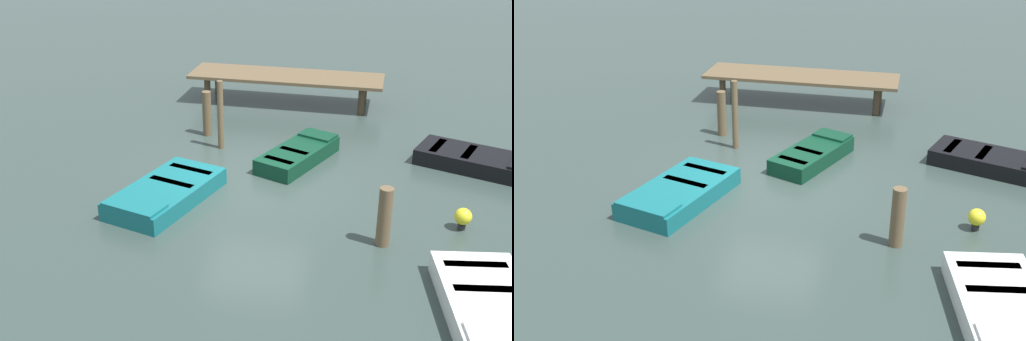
{
  "view_description": "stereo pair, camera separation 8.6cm",
  "coord_description": "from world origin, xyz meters",
  "views": [
    {
      "loc": [
        2.82,
        -13.29,
        6.61
      ],
      "look_at": [
        0.0,
        0.0,
        0.35
      ],
      "focal_mm": 44.18,
      "sensor_mm": 36.0,
      "label": 1
    },
    {
      "loc": [
        2.91,
        -13.27,
        6.61
      ],
      "look_at": [
        0.0,
        0.0,
        0.35
      ],
      "focal_mm": 44.18,
      "sensor_mm": 36.0,
      "label": 2
    }
  ],
  "objects": [
    {
      "name": "ground_plane",
      "position": [
        0.0,
        0.0,
        0.0
      ],
      "size": [
        80.0,
        80.0,
        0.0
      ],
      "primitive_type": "plane",
      "color": "#33423D"
    },
    {
      "name": "dock_segment",
      "position": [
        -0.31,
        6.14,
        0.85
      ],
      "size": [
        6.21,
        1.82,
        0.95
      ],
      "rotation": [
        0.0,
        0.0,
        -0.02
      ],
      "color": "brown",
      "rests_on": "ground_plane"
    },
    {
      "name": "rowboat_teal",
      "position": [
        -1.8,
        -1.32,
        0.22
      ],
      "size": [
        2.2,
        3.18,
        0.46
      ],
      "rotation": [
        0.0,
        0.0,
        4.43
      ],
      "color": "#14666B",
      "rests_on": "ground_plane"
    },
    {
      "name": "rowboat_white",
      "position": [
        4.84,
        -4.15,
        0.22
      ],
      "size": [
        1.84,
        2.9,
        0.46
      ],
      "rotation": [
        0.0,
        0.0,
        4.87
      ],
      "color": "silver",
      "rests_on": "ground_plane"
    },
    {
      "name": "rowboat_dark_green",
      "position": [
        0.8,
        1.49,
        0.22
      ],
      "size": [
        1.96,
        2.79,
        0.46
      ],
      "rotation": [
        0.0,
        0.0,
        1.17
      ],
      "color": "#0C3823",
      "rests_on": "ground_plane"
    },
    {
      "name": "rowboat_black",
      "position": [
        5.28,
        2.04,
        0.22
      ],
      "size": [
        3.18,
        2.21,
        0.46
      ],
      "rotation": [
        0.0,
        0.0,
        5.93
      ],
      "color": "black",
      "rests_on": "ground_plane"
    },
    {
      "name": "mooring_piling_far_right",
      "position": [
        -1.39,
        1.99,
        0.94
      ],
      "size": [
        0.17,
        0.17,
        1.89
      ],
      "primitive_type": "cylinder",
      "color": "brown",
      "rests_on": "ground_plane"
    },
    {
      "name": "mooring_piling_near_left",
      "position": [
        -2.02,
        2.85,
        0.65
      ],
      "size": [
        0.25,
        0.25,
        1.29
      ],
      "primitive_type": "cylinder",
      "color": "brown",
      "rests_on": "ground_plane"
    },
    {
      "name": "mooring_piling_near_right",
      "position": [
        3.04,
        -2.2,
        0.63
      ],
      "size": [
        0.28,
        0.28,
        1.25
      ],
      "primitive_type": "cylinder",
      "color": "brown",
      "rests_on": "ground_plane"
    },
    {
      "name": "marker_buoy",
      "position": [
        4.65,
        -1.23,
        0.29
      ],
      "size": [
        0.36,
        0.36,
        0.48
      ],
      "color": "#262626",
      "rests_on": "ground_plane"
    }
  ]
}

